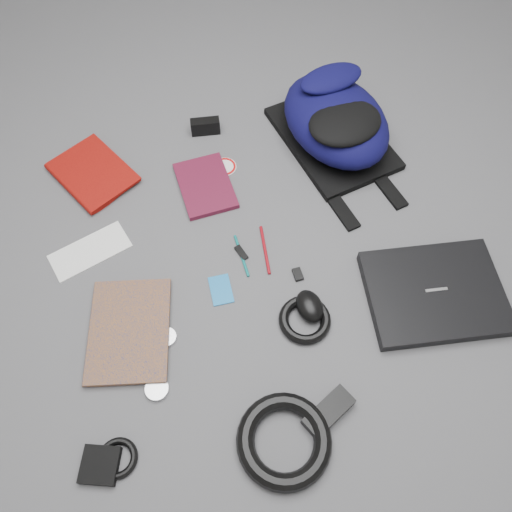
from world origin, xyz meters
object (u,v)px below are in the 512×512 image
object	(u,v)px
laptop	(434,293)
power_brick	(328,412)
mouse	(310,306)
backpack	(336,120)
comic_book	(89,333)
compact_camera	(205,126)
textbook_red	(67,190)
pouch	(100,465)
dvd_case	(205,186)

from	to	relation	value
laptop	power_brick	distance (m)	0.41
laptop	mouse	xyz separation A→B (m)	(-0.32, 0.07, 0.01)
backpack	mouse	size ratio (longest dim) A/B	4.73
comic_book	power_brick	size ratio (longest dim) A/B	2.19
backpack	compact_camera	distance (m)	0.40
laptop	textbook_red	bearing A→B (deg)	154.89
backpack	textbook_red	distance (m)	0.81
laptop	mouse	size ratio (longest dim) A/B	3.76
mouse	pouch	distance (m)	0.60
backpack	dvd_case	size ratio (longest dim) A/B	2.09
power_brick	laptop	bearing A→B (deg)	4.14
textbook_red	comic_book	world-z (taller)	textbook_red
dvd_case	compact_camera	xyz separation A→B (m)	(0.06, 0.21, 0.02)
backpack	comic_book	distance (m)	0.91
comic_book	textbook_red	bearing A→B (deg)	104.56
backpack	textbook_red	bearing A→B (deg)	167.89
power_brick	textbook_red	bearing A→B (deg)	97.28
mouse	pouch	bearing A→B (deg)	-162.05
dvd_case	pouch	bearing A→B (deg)	-122.31
backpack	compact_camera	xyz separation A→B (m)	(-0.36, 0.16, -0.06)
backpack	dvd_case	xyz separation A→B (m)	(-0.42, -0.04, -0.08)
comic_book	mouse	distance (m)	0.55
comic_book	mouse	xyz separation A→B (m)	(0.53, -0.12, 0.01)
laptop	comic_book	xyz separation A→B (m)	(-0.85, 0.19, -0.01)
textbook_red	power_brick	bearing A→B (deg)	-85.30
textbook_red	compact_camera	bearing A→B (deg)	-12.47
comic_book	pouch	bearing A→B (deg)	-79.13
pouch	dvd_case	bearing A→B (deg)	56.75
mouse	dvd_case	bearing A→B (deg)	105.83
dvd_case	mouse	distance (m)	0.48
compact_camera	dvd_case	bearing A→B (deg)	-95.09
backpack	pouch	world-z (taller)	backpack
comic_book	compact_camera	world-z (taller)	compact_camera
laptop	comic_book	bearing A→B (deg)	179.98
backpack	pouch	xyz separation A→B (m)	(-0.85, -0.70, -0.08)
power_brick	pouch	bearing A→B (deg)	151.23
backpack	dvd_case	distance (m)	0.43
backpack	comic_book	xyz separation A→B (m)	(-0.82, -0.39, -0.08)
backpack	compact_camera	size ratio (longest dim) A/B	4.80
compact_camera	mouse	world-z (taller)	compact_camera
mouse	power_brick	bearing A→B (deg)	-103.39
dvd_case	compact_camera	world-z (taller)	compact_camera
laptop	pouch	xyz separation A→B (m)	(-0.88, -0.12, -0.01)
laptop	mouse	bearing A→B (deg)	-179.76
dvd_case	mouse	world-z (taller)	mouse
textbook_red	compact_camera	xyz separation A→B (m)	(0.44, 0.10, 0.01)
backpack	laptop	distance (m)	0.58
mouse	pouch	size ratio (longest dim) A/B	1.14
comic_book	dvd_case	size ratio (longest dim) A/B	1.32
textbook_red	pouch	xyz separation A→B (m)	(-0.05, -0.76, -0.00)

